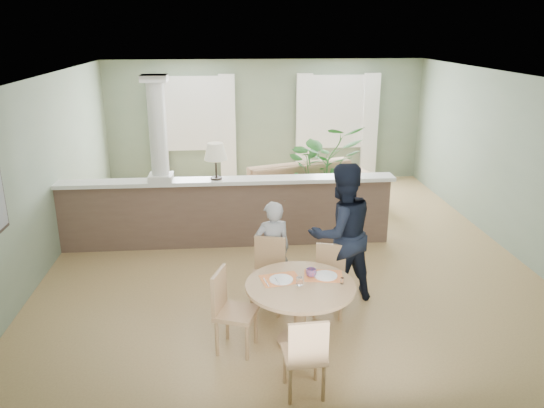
{
  "coord_description": "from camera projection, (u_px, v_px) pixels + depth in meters",
  "views": [
    {
      "loc": [
        -0.87,
        -7.77,
        3.36
      ],
      "look_at": [
        -0.29,
        -1.0,
        1.08
      ],
      "focal_mm": 35.0,
      "sensor_mm": 36.0,
      "label": 1
    }
  ],
  "objects": [
    {
      "name": "chair_near",
      "position": [
        306.0,
        353.0,
        4.92
      ],
      "size": [
        0.41,
        0.41,
        0.86
      ],
      "rotation": [
        0.0,
        0.0,
        3.2
      ],
      "color": "tan",
      "rests_on": "ground"
    },
    {
      "name": "room_shell",
      "position": [
        279.0,
        128.0,
        8.49
      ],
      "size": [
        7.02,
        8.02,
        2.71
      ],
      "color": "gray",
      "rests_on": "ground"
    },
    {
      "name": "houseplant",
      "position": [
        322.0,
        166.0,
        10.19
      ],
      "size": [
        1.73,
        1.59,
        1.64
      ],
      "primitive_type": "imported",
      "rotation": [
        0.0,
        0.0,
        0.23
      ],
      "color": "#2E6D2B",
      "rests_on": "ground"
    },
    {
      "name": "man_person",
      "position": [
        341.0,
        233.0,
        6.62
      ],
      "size": [
        1.05,
        0.93,
        1.81
      ],
      "primitive_type": "imported",
      "rotation": [
        0.0,
        0.0,
        3.46
      ],
      "color": "black",
      "rests_on": "ground"
    },
    {
      "name": "child_person",
      "position": [
        272.0,
        251.0,
        6.73
      ],
      "size": [
        0.53,
        0.41,
        1.31
      ],
      "primitive_type": "imported",
      "rotation": [
        0.0,
        0.0,
        3.35
      ],
      "color": "gray",
      "rests_on": "ground"
    },
    {
      "name": "sofa",
      "position": [
        309.0,
        188.0,
        10.22
      ],
      "size": [
        3.01,
        1.93,
        0.82
      ],
      "primitive_type": "imported",
      "rotation": [
        0.0,
        0.0,
        0.32
      ],
      "color": "#9A7654",
      "rests_on": "ground"
    },
    {
      "name": "ground",
      "position": [
        284.0,
        248.0,
        8.48
      ],
      "size": [
        8.0,
        8.0,
        0.0
      ],
      "primitive_type": "plane",
      "color": "tan",
      "rests_on": "ground"
    },
    {
      "name": "chair_far_man",
      "position": [
        330.0,
        276.0,
        6.46
      ],
      "size": [
        0.47,
        0.47,
        0.85
      ],
      "rotation": [
        0.0,
        0.0,
        -0.26
      ],
      "color": "tan",
      "rests_on": "ground"
    },
    {
      "name": "chair_side",
      "position": [
        230.0,
        307.0,
        5.67
      ],
      "size": [
        0.53,
        0.53,
        0.92
      ],
      "rotation": [
        0.0,
        0.0,
        1.23
      ],
      "color": "tan",
      "rests_on": "ground"
    },
    {
      "name": "pony_wall",
      "position": [
        221.0,
        204.0,
        8.36
      ],
      "size": [
        5.32,
        0.38,
        2.7
      ],
      "color": "brown",
      "rests_on": "ground"
    },
    {
      "name": "chair_far_boy",
      "position": [
        268.0,
        271.0,
        6.54
      ],
      "size": [
        0.5,
        0.5,
        0.9
      ],
      "rotation": [
        0.0,
        0.0,
        -0.27
      ],
      "color": "tan",
      "rests_on": "ground"
    },
    {
      "name": "dining_table",
      "position": [
        301.0,
        296.0,
        5.76
      ],
      "size": [
        1.2,
        1.2,
        0.82
      ],
      "rotation": [
        0.0,
        0.0,
        0.2
      ],
      "color": "tan",
      "rests_on": "ground"
    }
  ]
}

